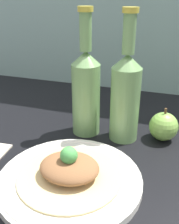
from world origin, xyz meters
TOP-DOWN VIEW (x-y plane):
  - ground_plane at (0.00, 0.00)cm, footprint 180.00×110.00cm
  - plate at (-3.62, -5.88)cm, footprint 28.87×28.87cm
  - plated_food at (-3.62, -5.88)cm, footprint 20.83×20.83cm
  - cider_bottle_left at (-7.58, 15.37)cm, footprint 7.31×7.31cm
  - cider_bottle_right at (2.69, 15.37)cm, footprint 7.31×7.31cm
  - apple at (12.59, 17.80)cm, footprint 7.36×7.36cm

SIDE VIEW (x-z plane):
  - ground_plane at x=0.00cm, z-range -4.00..0.00cm
  - plate at x=-3.62cm, z-range 0.06..2.04cm
  - plated_food at x=-3.62cm, z-range 0.12..6.91cm
  - apple at x=12.59cm, z-range -0.70..8.07cm
  - cider_bottle_left at x=-7.58cm, z-range -3.85..28.26cm
  - cider_bottle_right at x=2.69cm, z-range -3.85..28.26cm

